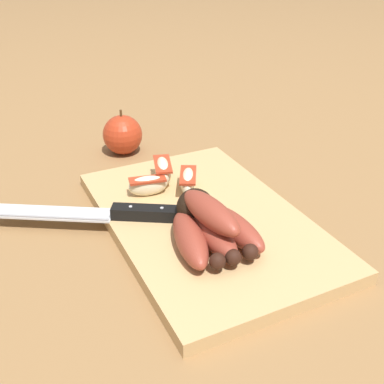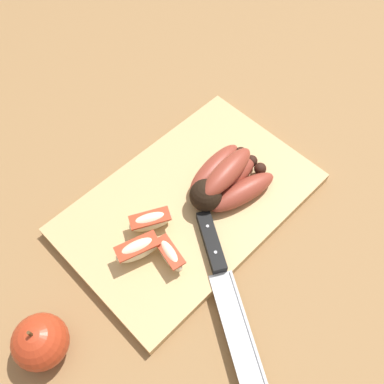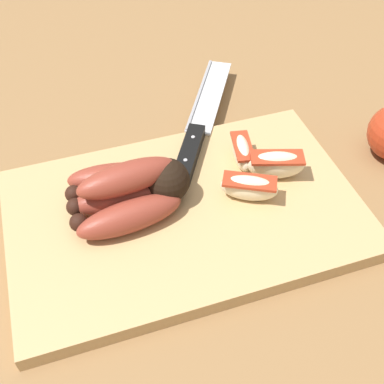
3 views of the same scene
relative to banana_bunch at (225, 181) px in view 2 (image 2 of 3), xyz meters
name	(u,v)px [view 2 (image 2 of 3)]	position (x,y,z in m)	size (l,w,h in m)	color
ground_plane	(180,203)	(-0.06, 0.04, -0.05)	(6.00, 6.00, 0.00)	olive
cutting_board	(190,204)	(-0.06, 0.02, -0.04)	(0.41, 0.26, 0.02)	tan
banana_bunch	(225,181)	(0.00, 0.00, 0.00)	(0.15, 0.12, 0.06)	black
chefs_knife	(220,271)	(-0.11, -0.10, -0.02)	(0.17, 0.26, 0.02)	silver
apple_wedge_near	(170,254)	(-0.15, -0.03, -0.01)	(0.03, 0.06, 0.03)	beige
apple_wedge_middle	(138,249)	(-0.18, 0.01, 0.00)	(0.07, 0.05, 0.04)	beige
apple_wedge_far	(150,221)	(-0.13, 0.03, -0.01)	(0.07, 0.05, 0.03)	beige
whole_apple	(41,342)	(-0.36, 0.00, -0.01)	(0.08, 0.08, 0.09)	#AD3319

